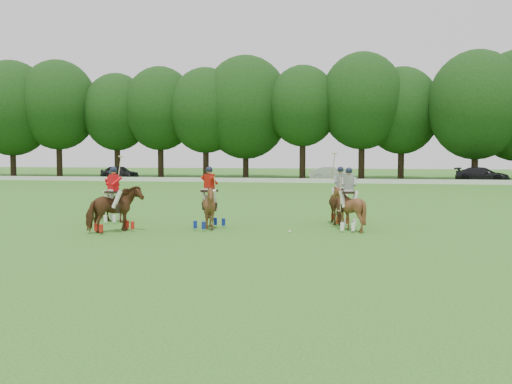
% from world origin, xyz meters
% --- Properties ---
extents(ground, '(180.00, 180.00, 0.00)m').
position_xyz_m(ground, '(0.00, 0.00, 0.00)').
color(ground, '#28651D').
rests_on(ground, ground).
extents(tree_line, '(117.98, 14.32, 14.75)m').
position_xyz_m(tree_line, '(0.26, 48.05, 8.23)').
color(tree_line, black).
rests_on(tree_line, ground).
extents(boundary_rail, '(120.00, 0.10, 0.44)m').
position_xyz_m(boundary_rail, '(0.00, 38.00, 0.22)').
color(boundary_rail, white).
rests_on(boundary_rail, ground).
extents(car_left, '(4.76, 2.94, 1.51)m').
position_xyz_m(car_left, '(-19.97, 42.50, 0.76)').
color(car_left, black).
rests_on(car_left, ground).
extents(car_mid, '(4.50, 1.60, 1.48)m').
position_xyz_m(car_mid, '(3.55, 42.50, 0.74)').
color(car_mid, '#B0AFB5').
rests_on(car_mid, ground).
extents(car_right, '(5.53, 3.85, 1.49)m').
position_xyz_m(car_right, '(18.48, 42.50, 0.74)').
color(car_right, black).
rests_on(car_right, ground).
extents(polo_red_a, '(1.98, 2.15, 2.40)m').
position_xyz_m(polo_red_a, '(-2.35, 2.11, 0.88)').
color(polo_red_a, '#4C2714').
rests_on(polo_red_a, ground).
extents(polo_red_b, '(1.69, 1.53, 2.74)m').
position_xyz_m(polo_red_b, '(-3.68, 4.90, 0.78)').
color(polo_red_b, '#4C2714').
rests_on(polo_red_b, ground).
extents(polo_red_c, '(1.85, 1.94, 2.38)m').
position_xyz_m(polo_red_c, '(0.85, 3.61, 0.87)').
color(polo_red_c, '#4C2714').
rests_on(polo_red_c, ground).
extents(polo_stripe_a, '(1.29, 2.09, 2.88)m').
position_xyz_m(polo_stripe_a, '(5.69, 6.16, 0.85)').
color(polo_stripe_a, '#4C2714').
rests_on(polo_stripe_a, ground).
extents(polo_stripe_b, '(1.37, 1.53, 2.36)m').
position_xyz_m(polo_stripe_b, '(6.07, 4.15, 0.85)').
color(polo_stripe_b, '#4C2714').
rests_on(polo_stripe_b, ground).
extents(polo_ball, '(0.09, 0.09, 0.09)m').
position_xyz_m(polo_ball, '(3.98, 3.15, 0.04)').
color(polo_ball, white).
rests_on(polo_ball, ground).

